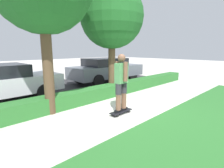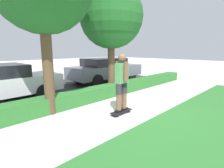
% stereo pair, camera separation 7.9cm
% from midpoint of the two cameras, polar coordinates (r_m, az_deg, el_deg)
% --- Properties ---
extents(ground_plane, '(60.00, 60.00, 0.00)m').
position_cam_midpoint_polar(ground_plane, '(5.91, 5.44, -7.87)').
color(ground_plane, beige).
extents(street_asphalt, '(12.87, 5.00, 0.01)m').
position_cam_midpoint_polar(street_asphalt, '(9.05, -15.66, -1.47)').
color(street_asphalt, '#2D2D30').
rests_on(street_asphalt, ground_plane).
extents(hedge_row, '(12.87, 0.60, 0.49)m').
position_cam_midpoint_polar(hedge_row, '(6.91, -4.88, -2.93)').
color(hedge_row, '#2D702D').
rests_on(hedge_row, ground_plane).
extents(skateboard, '(0.77, 0.24, 0.10)m').
position_cam_midpoint_polar(skateboard, '(5.37, 2.64, -8.96)').
color(skateboard, black).
rests_on(skateboard, ground_plane).
extents(skater_person, '(0.50, 0.44, 1.71)m').
position_cam_midpoint_polar(skater_person, '(5.12, 2.73, 0.86)').
color(skater_person, black).
rests_on(skater_person, skateboard).
extents(tree_mid, '(2.62, 2.62, 4.56)m').
position_cam_midpoint_polar(tree_mid, '(7.66, -0.58, 21.01)').
color(tree_mid, brown).
rests_on(tree_mid, ground_plane).
extents(parked_car_middle, '(4.59, 1.98, 1.43)m').
position_cam_midpoint_polar(parked_car_middle, '(10.42, -2.34, 4.81)').
color(parked_car_middle, slate).
rests_on(parked_car_middle, ground_plane).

